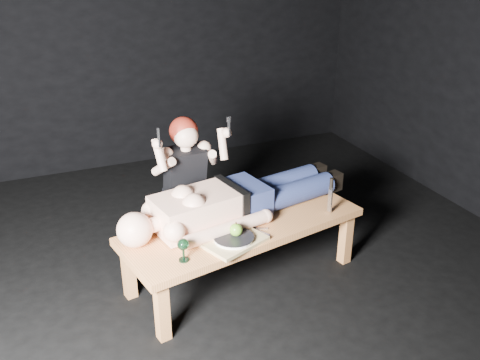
{
  "coord_description": "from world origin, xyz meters",
  "views": [
    {
      "loc": [
        -1.0,
        -2.82,
        2.21
      ],
      "look_at": [
        0.24,
        0.11,
        0.75
      ],
      "focal_mm": 39.37,
      "sensor_mm": 36.0,
      "label": 1
    }
  ],
  "objects_px": {
    "kneeling_woman": "(182,183)",
    "serving_tray": "(234,241)",
    "carving_knife": "(330,196)",
    "table": "(243,251)",
    "goblet": "(183,250)",
    "lying_man": "(239,195)"
  },
  "relations": [
    {
      "from": "kneeling_woman",
      "to": "serving_tray",
      "type": "distance_m",
      "value": 0.76
    },
    {
      "from": "carving_knife",
      "to": "table",
      "type": "bearing_deg",
      "value": 159.58
    },
    {
      "from": "table",
      "to": "serving_tray",
      "type": "height_order",
      "value": "serving_tray"
    },
    {
      "from": "table",
      "to": "kneeling_woman",
      "type": "xyz_separation_m",
      "value": [
        -0.26,
        0.53,
        0.34
      ]
    },
    {
      "from": "kneeling_woman",
      "to": "serving_tray",
      "type": "relative_size",
      "value": 2.96
    },
    {
      "from": "serving_tray",
      "to": "goblet",
      "type": "xyz_separation_m",
      "value": [
        -0.35,
        -0.07,
        0.06
      ]
    },
    {
      "from": "kneeling_woman",
      "to": "serving_tray",
      "type": "bearing_deg",
      "value": -85.3
    },
    {
      "from": "table",
      "to": "kneeling_woman",
      "type": "distance_m",
      "value": 0.68
    },
    {
      "from": "table",
      "to": "lying_man",
      "type": "bearing_deg",
      "value": 66.72
    },
    {
      "from": "goblet",
      "to": "carving_knife",
      "type": "distance_m",
      "value": 1.15
    },
    {
      "from": "kneeling_woman",
      "to": "carving_knife",
      "type": "bearing_deg",
      "value": -38.98
    },
    {
      "from": "kneeling_woman",
      "to": "goblet",
      "type": "relative_size",
      "value": 7.61
    },
    {
      "from": "carving_knife",
      "to": "lying_man",
      "type": "bearing_deg",
      "value": 146.86
    },
    {
      "from": "serving_tray",
      "to": "goblet",
      "type": "height_order",
      "value": "goblet"
    },
    {
      "from": "table",
      "to": "serving_tray",
      "type": "relative_size",
      "value": 4.35
    },
    {
      "from": "table",
      "to": "carving_knife",
      "type": "xyz_separation_m",
      "value": [
        0.62,
        -0.1,
        0.36
      ]
    },
    {
      "from": "lying_man",
      "to": "carving_knife",
      "type": "distance_m",
      "value": 0.64
    },
    {
      "from": "table",
      "to": "lying_man",
      "type": "xyz_separation_m",
      "value": [
        0.03,
        0.14,
        0.37
      ]
    },
    {
      "from": "kneeling_woman",
      "to": "goblet",
      "type": "bearing_deg",
      "value": -110.29
    },
    {
      "from": "serving_tray",
      "to": "carving_knife",
      "type": "height_order",
      "value": "carving_knife"
    },
    {
      "from": "goblet",
      "to": "lying_man",
      "type": "bearing_deg",
      "value": 38.24
    },
    {
      "from": "kneeling_woman",
      "to": "serving_tray",
      "type": "xyz_separation_m",
      "value": [
        0.11,
        -0.74,
        -0.11
      ]
    }
  ]
}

